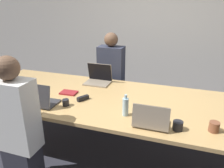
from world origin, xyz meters
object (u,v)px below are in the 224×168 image
(laptop_near_midright, at_px, (151,120))
(bottle_near_midright, at_px, (125,107))
(cup_near_left, at_px, (66,103))
(person_near_left, at_px, (18,127))
(stapler, at_px, (83,98))
(cup_near_midright, at_px, (178,126))
(person_far_midleft, at_px, (111,77))
(laptop_far_midleft, at_px, (99,78))
(cup_near_right, at_px, (214,127))
(laptop_near_left, at_px, (39,99))

(laptop_near_midright, relative_size, bottle_near_midright, 1.45)
(laptop_near_midright, height_order, cup_near_left, laptop_near_midright)
(person_near_left, xyz_separation_m, stapler, (0.38, 0.68, 0.07))
(cup_near_midright, xyz_separation_m, stapler, (-1.10, 0.30, -0.02))
(cup_near_left, relative_size, person_far_midleft, 0.05)
(person_near_left, height_order, laptop_far_midleft, person_near_left)
(cup_near_left, bearing_deg, person_far_midleft, 84.11)
(bottle_near_midright, xyz_separation_m, cup_near_right, (0.84, -0.03, -0.05))
(bottle_near_midright, height_order, laptop_far_midleft, laptop_far_midleft)
(cup_near_midright, height_order, bottle_near_midright, bottle_near_midright)
(cup_near_midright, bearing_deg, bottle_near_midright, 168.10)
(laptop_far_midleft, distance_m, cup_near_right, 1.68)
(laptop_near_midright, distance_m, laptop_far_midleft, 1.31)
(person_near_left, height_order, stapler, person_near_left)
(laptop_near_midright, bearing_deg, stapler, -21.23)
(laptop_near_midright, relative_size, laptop_near_left, 0.95)
(laptop_near_left, distance_m, cup_near_left, 0.30)
(laptop_far_midleft, bearing_deg, cup_near_right, -29.83)
(laptop_near_left, bearing_deg, person_far_midleft, -107.14)
(laptop_far_midleft, relative_size, cup_near_right, 3.76)
(person_near_left, distance_m, cup_near_right, 1.86)
(bottle_near_midright, distance_m, person_far_midleft, 1.36)
(cup_near_midright, bearing_deg, cup_near_right, 13.95)
(laptop_near_left, relative_size, cup_near_right, 3.73)
(stapler, bearing_deg, laptop_far_midleft, 124.49)
(laptop_far_midleft, bearing_deg, bottle_near_midright, -52.39)
(bottle_near_midright, distance_m, cup_near_left, 0.70)
(stapler, bearing_deg, bottle_near_midright, 12.05)
(bottle_near_midright, bearing_deg, laptop_near_midright, -26.54)
(person_near_left, height_order, person_far_midleft, person_near_left)
(cup_near_left, bearing_deg, cup_near_midright, -5.18)
(person_far_midleft, xyz_separation_m, cup_near_right, (1.41, -1.26, 0.10))
(laptop_near_left, xyz_separation_m, person_far_midleft, (0.41, 1.32, -0.13))
(laptop_near_midright, height_order, person_far_midleft, person_far_midleft)
(person_near_left, xyz_separation_m, cup_near_left, (0.26, 0.49, 0.08))
(laptop_near_midright, distance_m, cup_near_midright, 0.25)
(bottle_near_midright, relative_size, laptop_far_midleft, 0.65)
(laptop_far_midleft, bearing_deg, person_near_left, -104.58)
(cup_near_midright, relative_size, person_far_midleft, 0.07)
(cup_near_left, bearing_deg, laptop_near_left, -161.82)
(person_far_midleft, bearing_deg, laptop_far_midleft, -96.46)
(stapler, bearing_deg, laptop_near_left, -114.25)
(cup_near_left, distance_m, stapler, 0.23)
(laptop_near_midright, bearing_deg, bottle_near_midright, -26.54)
(laptop_near_left, bearing_deg, cup_near_left, -161.82)
(laptop_near_left, relative_size, cup_near_left, 4.65)
(laptop_near_midright, distance_m, cup_near_right, 0.57)
(laptop_near_midright, relative_size, stapler, 2.22)
(laptop_near_midright, height_order, cup_near_right, laptop_near_midright)
(cup_near_right, bearing_deg, person_near_left, -165.72)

